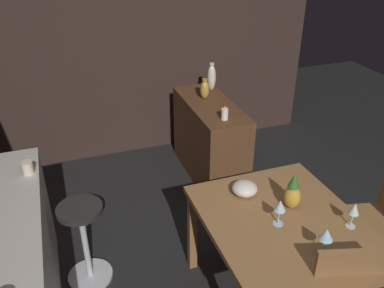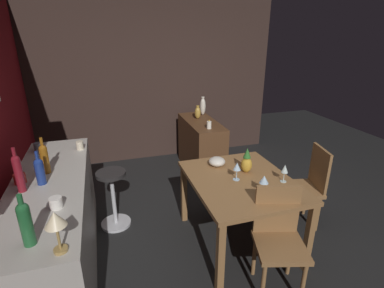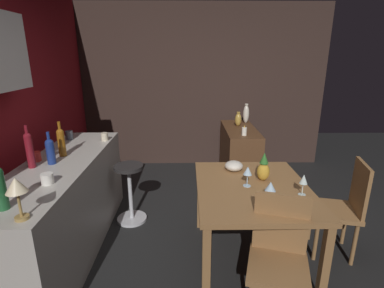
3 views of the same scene
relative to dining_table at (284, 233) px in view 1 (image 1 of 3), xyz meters
name	(u,v)px [view 1 (image 1 of 3)]	position (x,y,z in m)	size (l,w,h in m)	color
wall_side_right	(119,41)	(2.57, 0.52, 0.65)	(0.10, 4.40, 2.60)	#33231E
dining_table	(284,233)	(0.00, 0.00, 0.00)	(1.18, 0.96, 0.74)	olive
sideboard_cabinet	(210,140)	(1.74, -0.19, -0.24)	(1.10, 0.44, 0.82)	#56351E
chair_by_doorway	(379,215)	(0.08, -0.87, -0.15)	(0.48, 0.48, 0.92)	olive
bar_stool	(85,242)	(0.69, 1.21, -0.29)	(0.34, 0.34, 0.67)	#262323
wine_glass_left	(354,209)	(-0.16, -0.36, 0.22)	(0.07, 0.07, 0.18)	silver
wine_glass_right	(280,206)	(0.01, 0.05, 0.22)	(0.07, 0.07, 0.18)	silver
wine_glass_center	(326,235)	(-0.31, -0.06, 0.23)	(0.08, 0.08, 0.18)	silver
pineapple_centerpiece	(293,193)	(0.13, -0.12, 0.20)	(0.11, 0.11, 0.26)	gold
fruit_bowl	(245,188)	(0.36, 0.11, 0.14)	(0.18, 0.18, 0.10)	beige
cup_cream	(28,167)	(0.87, 1.49, 0.29)	(0.11, 0.08, 0.09)	beige
pillar_candle_tall	(225,114)	(1.36, -0.17, 0.22)	(0.06, 0.06, 0.13)	white
vase_ceramic_ivory	(212,77)	(2.07, -0.33, 0.31)	(0.09, 0.09, 0.30)	beige
vase_brass	(205,89)	(1.88, -0.18, 0.27)	(0.09, 0.09, 0.21)	#B78C38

